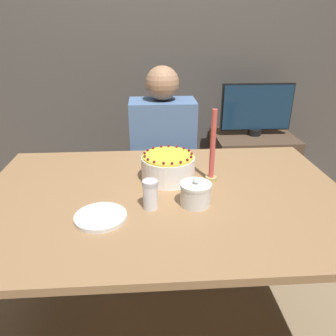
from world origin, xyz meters
TOP-DOWN VIEW (x-y plane):
  - ground_plane at (0.00, 0.00)m, footprint 12.00×12.00m
  - wall_behind at (0.00, 1.40)m, footprint 8.00×0.05m
  - dining_table at (0.00, 0.00)m, footprint 1.57×1.05m
  - cake at (0.03, 0.14)m, footprint 0.24×0.24m
  - sugar_bowl at (0.12, -0.10)m, footprint 0.13×0.13m
  - sugar_shaker at (-0.06, -0.11)m, footprint 0.06×0.06m
  - plate_stack at (-0.25, -0.18)m, footprint 0.20×0.20m
  - candle at (0.22, 0.12)m, footprint 0.05×0.05m
  - person_man_blue_shirt at (0.03, 0.72)m, footprint 0.40×0.34m
  - side_cabinet at (0.75, 1.12)m, footprint 0.60×0.47m
  - tv_monitor at (0.75, 1.12)m, footprint 0.54×0.10m

SIDE VIEW (x-z plane):
  - ground_plane at x=0.00m, z-range 0.00..0.00m
  - side_cabinet at x=0.75m, z-range 0.00..0.66m
  - person_man_blue_shirt at x=0.03m, z-range -0.08..1.14m
  - dining_table at x=0.00m, z-range 0.28..1.06m
  - plate_stack at x=-0.25m, z-range 0.78..0.79m
  - sugar_bowl at x=0.12m, z-range 0.77..0.88m
  - cake at x=0.03m, z-range 0.77..0.90m
  - sugar_shaker at x=-0.06m, z-range 0.78..0.90m
  - tv_monitor at x=0.75m, z-range 0.66..1.05m
  - candle at x=0.22m, z-range 0.75..1.08m
  - wall_behind at x=0.00m, z-range 0.00..2.60m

